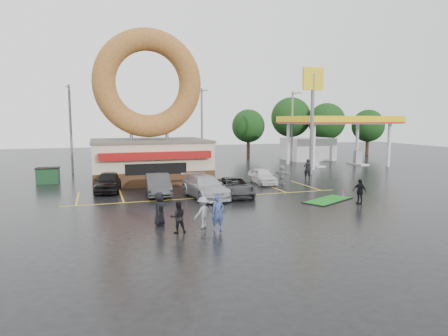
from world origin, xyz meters
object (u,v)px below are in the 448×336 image
object	(u,v)px
donut_shop	(149,131)
streetlight_mid	(202,126)
car_black	(108,182)
car_silver	(205,187)
gas_station	(324,134)
car_dgrey	(158,184)
shell_sign	(313,100)
car_white	(262,176)
putting_green	(328,200)
car_grey	(235,187)
person_cameraman	(360,191)
streetlight_left	(71,127)
person_blue	(218,213)
dumpster	(48,176)
streetlight_right	(292,125)

from	to	relation	value
donut_shop	streetlight_mid	bearing A→B (deg)	48.62
car_black	car_silver	xyz separation A→B (m)	(6.47, -4.50, 0.01)
gas_station	car_dgrey	xyz separation A→B (m)	(-23.42, -15.49, -2.92)
donut_shop	car_black	bearing A→B (deg)	-127.73
streetlight_mid	shell_sign	bearing A→B (deg)	-44.73
car_white	putting_green	world-z (taller)	car_white
car_grey	shell_sign	bearing A→B (deg)	44.30
car_dgrey	person_cameraman	bearing A→B (deg)	-26.51
streetlight_left	person_cameraman	distance (m)	28.83
gas_station	putting_green	world-z (taller)	gas_station
gas_station	streetlight_left	bearing A→B (deg)	-178.05
person_cameraman	car_black	bearing A→B (deg)	-142.52
donut_shop	person_blue	distance (m)	18.28
person_blue	dumpster	bearing A→B (deg)	116.15
donut_shop	car_white	distance (m)	10.95
car_silver	car_white	size ratio (longest dim) A/B	1.35
streetlight_mid	streetlight_right	xyz separation A→B (m)	(12.00, 1.00, 0.00)
streetlight_mid	person_blue	size ratio (longest dim) A/B	5.04
shell_sign	streetlight_mid	size ratio (longest dim) A/B	1.18
streetlight_left	car_white	world-z (taller)	streetlight_left
gas_station	streetlight_right	world-z (taller)	streetlight_right
streetlight_left	car_silver	distance (m)	19.45
streetlight_left	person_blue	world-z (taller)	streetlight_left
car_grey	person_blue	distance (m)	9.27
gas_station	car_white	size ratio (longest dim) A/B	3.45
shell_sign	dumpster	xyz separation A→B (m)	(-24.68, 1.77, -6.73)
shell_sign	car_grey	world-z (taller)	shell_sign
donut_shop	putting_green	size ratio (longest dim) A/B	3.14
car_black	person_cameraman	world-z (taller)	person_cameraman
car_silver	person_cameraman	distance (m)	10.45
shell_sign	car_silver	world-z (taller)	shell_sign
streetlight_left	person_blue	xyz separation A→B (m)	(8.01, -24.85, -3.89)
car_black	car_white	world-z (taller)	car_black
car_dgrey	dumpster	bearing A→B (deg)	138.68
shell_sign	streetlight_left	world-z (taller)	shell_sign
car_black	car_grey	bearing A→B (deg)	-20.16
gas_station	car_grey	size ratio (longest dim) A/B	2.83
gas_station	streetlight_left	size ratio (longest dim) A/B	1.52
car_white	dumpster	bearing A→B (deg)	163.64
car_dgrey	car_silver	bearing A→B (deg)	-28.73
shell_sign	streetlight_left	distance (m)	24.46
gas_station	car_dgrey	size ratio (longest dim) A/B	2.88
person_blue	streetlight_left	bearing A→B (deg)	106.62
car_grey	car_silver	bearing A→B (deg)	-173.05
car_silver	person_cameraman	bearing A→B (deg)	-36.47
streetlight_right	car_black	world-z (taller)	streetlight_right
car_black	shell_sign	bearing A→B (deg)	18.56
car_white	car_silver	bearing A→B (deg)	-143.02
streetlight_right	donut_shop	bearing A→B (deg)	-154.79
car_white	person_cameraman	world-z (taller)	person_cameraman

